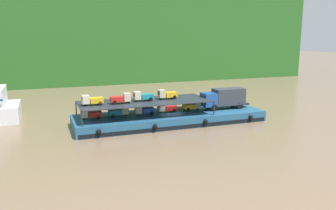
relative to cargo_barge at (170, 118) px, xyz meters
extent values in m
plane|color=#7F664C|center=(0.00, 0.02, -0.75)|extent=(400.00, 400.00, 0.00)
cube|color=#286023|center=(0.00, 56.11, 14.22)|extent=(119.79, 28.29, 29.95)
cube|color=#23567A|center=(0.00, 0.02, 0.00)|extent=(27.58, 7.84, 1.50)
cube|color=black|center=(0.00, -3.91, -0.40)|extent=(27.03, 0.06, 0.50)
sphere|color=black|center=(-11.03, -4.09, 0.10)|extent=(0.64, 0.64, 0.64)
sphere|color=black|center=(-3.68, -4.09, 0.10)|extent=(0.64, 0.64, 0.64)
sphere|color=black|center=(3.68, -4.09, 0.10)|extent=(0.64, 0.64, 0.64)
sphere|color=black|center=(11.03, -4.09, 0.10)|extent=(0.64, 0.64, 0.64)
cube|color=#1E4C99|center=(6.19, -0.05, 2.35)|extent=(2.01, 2.19, 2.00)
cube|color=#192833|center=(5.16, -0.05, 2.70)|extent=(0.07, 1.84, 0.60)
cube|color=#33383D|center=(9.59, -0.03, 2.60)|extent=(4.81, 2.32, 2.50)
cube|color=black|center=(9.59, -0.03, 1.30)|extent=(6.81, 1.41, 0.20)
cylinder|color=black|center=(6.59, 0.96, 1.25)|extent=(1.00, 0.28, 1.00)
cylinder|color=black|center=(6.59, -1.06, 1.25)|extent=(1.00, 0.28, 1.00)
cylinder|color=black|center=(11.03, 0.98, 1.25)|extent=(1.00, 0.28, 1.00)
cylinder|color=black|center=(11.03, -1.04, 1.25)|extent=(1.00, 0.28, 1.00)
cylinder|color=#232833|center=(5.31, 3.46, 1.75)|extent=(0.16, 0.16, 2.00)
cylinder|color=#232833|center=(5.31, -3.41, 1.75)|extent=(0.16, 0.16, 2.00)
cylinder|color=#232833|center=(-12.91, 3.46, 1.75)|extent=(0.16, 0.16, 2.00)
cylinder|color=#232833|center=(-12.91, -3.41, 1.75)|extent=(0.16, 0.16, 2.00)
cube|color=#232833|center=(-3.80, 0.02, 2.70)|extent=(18.38, 7.04, 0.10)
cube|color=red|center=(-10.76, 0.35, 1.38)|extent=(1.73, 1.24, 0.70)
cube|color=beige|center=(-12.16, 0.38, 1.58)|extent=(0.92, 1.02, 1.10)
cube|color=#19232D|center=(-12.63, 0.39, 1.69)|extent=(0.06, 0.85, 0.38)
cylinder|color=black|center=(-12.31, 0.39, 1.03)|extent=(0.56, 0.15, 0.56)
cylinder|color=black|center=(-10.35, 0.87, 1.03)|extent=(0.56, 0.15, 0.56)
cylinder|color=black|center=(-10.37, -0.18, 1.03)|extent=(0.56, 0.15, 0.56)
cube|color=teal|center=(-8.03, 0.48, 1.38)|extent=(1.74, 1.25, 0.70)
cube|color=beige|center=(-6.63, 0.52, 1.58)|extent=(0.93, 1.03, 1.10)
cube|color=#19232D|center=(-6.16, 0.53, 1.69)|extent=(0.07, 0.85, 0.38)
cylinder|color=black|center=(-6.48, 0.52, 1.03)|extent=(0.56, 0.16, 0.56)
cylinder|color=black|center=(-8.42, -0.07, 1.03)|extent=(0.56, 0.16, 0.56)
cylinder|color=black|center=(-8.45, 0.99, 1.03)|extent=(0.56, 0.16, 0.56)
cube|color=#1E47B7|center=(-3.34, 0.11, 1.38)|extent=(1.76, 1.29, 0.70)
cube|color=beige|center=(-4.74, 0.19, 1.58)|extent=(0.95, 1.05, 1.10)
cube|color=#19232D|center=(-5.21, 0.22, 1.69)|extent=(0.09, 0.85, 0.38)
cylinder|color=black|center=(-4.89, 0.20, 1.03)|extent=(0.57, 0.17, 0.56)
cylinder|color=black|center=(-2.91, 0.62, 1.03)|extent=(0.57, 0.17, 0.56)
cylinder|color=black|center=(-2.97, -0.44, 1.03)|extent=(0.57, 0.17, 0.56)
cube|color=red|center=(0.21, 0.64, 1.38)|extent=(1.75, 1.27, 0.70)
cube|color=beige|center=(-1.19, 0.58, 1.58)|extent=(0.94, 1.04, 1.10)
cube|color=#19232D|center=(-1.66, 0.56, 1.69)|extent=(0.08, 0.85, 0.38)
cylinder|color=black|center=(-1.34, 0.57, 1.03)|extent=(0.57, 0.16, 0.56)
cylinder|color=black|center=(0.58, 1.19, 1.03)|extent=(0.57, 0.16, 0.56)
cylinder|color=black|center=(0.63, 0.13, 1.03)|extent=(0.57, 0.16, 0.56)
cube|color=gold|center=(3.19, 0.55, 1.38)|extent=(1.76, 1.28, 0.70)
cube|color=#C6B793|center=(4.59, 0.62, 1.58)|extent=(0.95, 1.04, 1.10)
cube|color=#19232D|center=(5.06, 0.64, 1.69)|extent=(0.08, 0.85, 0.38)
cylinder|color=black|center=(4.74, 0.63, 1.03)|extent=(0.57, 0.17, 0.56)
cylinder|color=black|center=(2.82, 0.00, 1.03)|extent=(0.57, 0.17, 0.56)
cylinder|color=black|center=(2.77, 1.06, 1.03)|extent=(0.57, 0.17, 0.56)
cube|color=gold|center=(-10.59, -0.28, 3.38)|extent=(1.76, 1.28, 0.70)
cube|color=beige|center=(-11.99, -0.35, 3.58)|extent=(0.95, 1.04, 1.10)
cube|color=#19232D|center=(-12.46, -0.38, 3.69)|extent=(0.08, 0.85, 0.38)
cylinder|color=black|center=(-12.14, -0.36, 3.03)|extent=(0.57, 0.17, 0.56)
cylinder|color=black|center=(-10.22, 0.27, 3.03)|extent=(0.57, 0.17, 0.56)
cylinder|color=black|center=(-10.17, -0.79, 3.03)|extent=(0.57, 0.17, 0.56)
cube|color=red|center=(-7.90, -0.47, 3.38)|extent=(1.73, 1.25, 0.70)
cube|color=beige|center=(-6.50, -0.51, 3.58)|extent=(0.93, 1.02, 1.10)
cube|color=#19232D|center=(-6.03, -0.52, 3.69)|extent=(0.06, 0.85, 0.38)
cylinder|color=black|center=(-6.35, -0.51, 3.03)|extent=(0.56, 0.16, 0.56)
cylinder|color=black|center=(-8.31, -0.99, 3.03)|extent=(0.56, 0.16, 0.56)
cylinder|color=black|center=(-8.28, 0.07, 3.03)|extent=(0.56, 0.16, 0.56)
cube|color=teal|center=(-3.45, 0.25, 3.38)|extent=(1.70, 1.21, 0.70)
cube|color=beige|center=(-4.85, 0.25, 3.58)|extent=(0.90, 1.00, 1.10)
cube|color=#19232D|center=(-5.32, 0.25, 3.69)|extent=(0.04, 0.85, 0.38)
cylinder|color=black|center=(-5.00, 0.25, 3.03)|extent=(0.56, 0.14, 0.56)
cylinder|color=black|center=(-3.05, 0.79, 3.03)|extent=(0.56, 0.14, 0.56)
cylinder|color=black|center=(-3.04, -0.27, 3.03)|extent=(0.56, 0.14, 0.56)
cube|color=gold|center=(0.25, 0.54, 3.38)|extent=(1.75, 1.28, 0.70)
cube|color=#C6B793|center=(-1.15, 0.47, 3.58)|extent=(0.94, 1.04, 1.10)
cube|color=#19232D|center=(-1.62, 0.45, 3.69)|extent=(0.08, 0.85, 0.38)
cylinder|color=black|center=(-1.30, 0.47, 3.03)|extent=(0.57, 0.17, 0.56)
cylinder|color=black|center=(0.63, 1.09, 3.03)|extent=(0.57, 0.17, 0.56)
cylinder|color=black|center=(0.68, 0.03, 3.03)|extent=(0.57, 0.17, 0.56)
camera|label=1|loc=(-17.20, -44.96, 11.65)|focal=36.34mm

